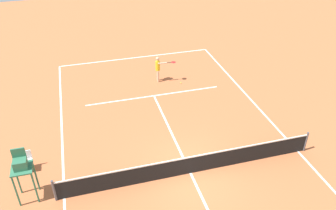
% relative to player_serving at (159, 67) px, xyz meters
% --- Properties ---
extents(ground_plane, '(60.00, 60.00, 0.00)m').
position_rel_player_serving_xyz_m(ground_plane, '(0.73, 8.52, -1.01)').
color(ground_plane, '#B76038').
extents(court_lines, '(10.92, 24.92, 0.01)m').
position_rel_player_serving_xyz_m(court_lines, '(0.73, 8.52, -1.01)').
color(court_lines, white).
rests_on(court_lines, ground).
extents(tennis_net, '(11.52, 0.10, 1.07)m').
position_rel_player_serving_xyz_m(tennis_net, '(0.73, 8.52, -0.51)').
color(tennis_net, '#4C4C51').
rests_on(tennis_net, ground).
extents(player_serving, '(1.26, 0.64, 1.70)m').
position_rel_player_serving_xyz_m(player_serving, '(0.00, 0.00, 0.00)').
color(player_serving, '#D8A884').
rests_on(player_serving, ground).
extents(tennis_ball, '(0.07, 0.07, 0.07)m').
position_rel_player_serving_xyz_m(tennis_ball, '(-1.29, 0.67, -0.97)').
color(tennis_ball, '#CCE033').
rests_on(tennis_ball, ground).
extents(umpire_chair, '(0.80, 0.80, 2.41)m').
position_rel_player_serving_xyz_m(umpire_chair, '(7.47, 8.06, 0.60)').
color(umpire_chair, '#2D6B4C').
rests_on(umpire_chair, ground).
extents(courtside_chair_mid, '(0.44, 0.46, 0.95)m').
position_rel_player_serving_xyz_m(courtside_chair_mid, '(7.60, 6.34, -0.47)').
color(courtside_chair_mid, '#262626').
rests_on(courtside_chair_mid, ground).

